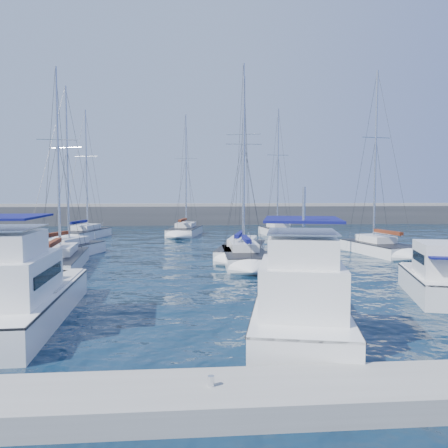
{
  "coord_description": "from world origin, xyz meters",
  "views": [
    {
      "loc": [
        -0.52,
        -20.9,
        5.1
      ],
      "look_at": [
        1.96,
        9.0,
        3.0
      ],
      "focal_mm": 35.0,
      "sensor_mm": 36.0,
      "label": 1
    }
  ],
  "objects": [
    {
      "name": "breakwater",
      "position": [
        0.0,
        52.0,
        1.05
      ],
      "size": [
        160.0,
        6.0,
        4.45
      ],
      "color": "#424244",
      "rests_on": "ground"
    },
    {
      "name": "sailboat_back_a",
      "position": [
        -12.3,
        29.84,
        0.52
      ],
      "size": [
        4.82,
        9.16,
        14.97
      ],
      "rotation": [
        0.0,
        0.0,
        -0.21
      ],
      "color": "white",
      "rests_on": "ground"
    },
    {
      "name": "dock",
      "position": [
        0.0,
        -11.0,
        0.3
      ],
      "size": [
        40.0,
        2.2,
        0.6
      ],
      "primitive_type": "cube",
      "color": "gray",
      "rests_on": "ground"
    },
    {
      "name": "ground",
      "position": [
        0.0,
        0.0,
        0.0
      ],
      "size": [
        220.0,
        220.0,
        0.0
      ],
      "primitive_type": "plane",
      "color": "black",
      "rests_on": "ground"
    },
    {
      "name": "sailboat_back_b",
      "position": [
        -0.88,
        32.53,
        0.52
      ],
      "size": [
        4.61,
        8.56,
        15.08
      ],
      "rotation": [
        0.0,
        0.0,
        -0.19
      ],
      "color": "silver",
      "rests_on": "ground"
    },
    {
      "name": "dock_cleat_centre",
      "position": [
        0.0,
        -11.0,
        0.72
      ],
      "size": [
        0.16,
        0.16,
        0.25
      ],
      "primitive_type": "cylinder",
      "color": "silver",
      "rests_on": "dock"
    },
    {
      "name": "sailboat_mid_b",
      "position": [
        -9.27,
        9.13,
        0.51
      ],
      "size": [
        4.0,
        9.22,
        14.01
      ],
      "rotation": [
        0.0,
        0.0,
        0.11
      ],
      "color": "white",
      "rests_on": "ground"
    },
    {
      "name": "sailboat_mid_e",
      "position": [
        15.55,
        14.58,
        0.54
      ],
      "size": [
        4.33,
        8.02,
        15.79
      ],
      "rotation": [
        0.0,
        0.0,
        0.17
      ],
      "color": "white",
      "rests_on": "ground"
    },
    {
      "name": "sailboat_mid_c",
      "position": [
        3.55,
        10.21,
        0.52
      ],
      "size": [
        3.2,
        7.85,
        13.88
      ],
      "rotation": [
        0.0,
        0.0,
        -0.03
      ],
      "color": "white",
      "rests_on": "ground"
    },
    {
      "name": "sailboat_mid_d",
      "position": [
        3.81,
        13.82,
        0.53
      ],
      "size": [
        5.15,
        9.15,
        15.89
      ],
      "rotation": [
        0.0,
        0.0,
        -0.24
      ],
      "color": "silver",
      "rests_on": "ground"
    },
    {
      "name": "motor_yacht_port_inner",
      "position": [
        -7.37,
        -3.6,
        1.13
      ],
      "size": [
        4.31,
        10.11,
        4.69
      ],
      "rotation": [
        0.0,
        0.0,
        0.05
      ],
      "color": "white",
      "rests_on": "ground"
    },
    {
      "name": "motor_yacht_stbd_inner",
      "position": [
        3.39,
        -6.16,
        1.13
      ],
      "size": [
        4.91,
        8.55,
        4.69
      ],
      "rotation": [
        0.0,
        0.0,
        -0.22
      ],
      "color": "white",
      "rests_on": "ground"
    },
    {
      "name": "sailboat_back_c",
      "position": [
        10.5,
        30.93,
        0.54
      ],
      "size": [
        3.98,
        8.02,
        15.66
      ],
      "rotation": [
        0.0,
        0.0,
        0.12
      ],
      "color": "white",
      "rests_on": "ground"
    },
    {
      "name": "motor_yacht_stbd_outer",
      "position": [
        11.65,
        -0.97,
        0.94
      ],
      "size": [
        4.3,
        6.59,
        3.2
      ],
      "rotation": [
        0.0,
        0.0,
        -0.29
      ],
      "color": "silver",
      "rests_on": "ground"
    },
    {
      "name": "sailboat_mid_a",
      "position": [
        -10.45,
        14.71,
        0.51
      ],
      "size": [
        5.44,
        8.8,
        14.02
      ],
      "rotation": [
        0.0,
        0.0,
        -0.31
      ],
      "color": "silver",
      "rests_on": "ground"
    }
  ]
}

